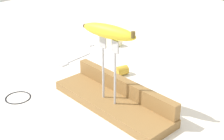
% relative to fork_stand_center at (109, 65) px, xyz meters
% --- Properties ---
extents(ground_plane, '(3.00, 3.00, 0.00)m').
position_rel_fork_stand_center_xyz_m(ground_plane, '(0.00, 0.01, -0.15)').
color(ground_plane, silver).
extents(wooden_board, '(0.43, 0.13, 0.03)m').
position_rel_fork_stand_center_xyz_m(wooden_board, '(0.00, 0.01, -0.13)').
color(wooden_board, olive).
rests_on(wooden_board, ground).
extents(board_backstop, '(0.42, 0.03, 0.05)m').
position_rel_fork_stand_center_xyz_m(board_backstop, '(0.00, 0.06, -0.10)').
color(board_backstop, olive).
rests_on(board_backstop, wooden_board).
extents(fork_stand_center, '(0.08, 0.01, 0.20)m').
position_rel_fork_stand_center_xyz_m(fork_stand_center, '(0.00, 0.00, 0.00)').
color(fork_stand_center, '#B2B2B7').
rests_on(fork_stand_center, wooden_board).
extents(banana_raised_center, '(0.18, 0.08, 0.04)m').
position_rel_fork_stand_center_xyz_m(banana_raised_center, '(-0.00, -0.00, 0.10)').
color(banana_raised_center, yellow).
rests_on(banana_raised_center, fork_stand_center).
extents(fork_fallen_near, '(0.19, 0.06, 0.01)m').
position_rel_fork_stand_center_xyz_m(fork_fallen_near, '(-0.41, 0.29, -0.14)').
color(fork_fallen_near, '#B2B2B7').
rests_on(fork_fallen_near, ground).
extents(fork_fallen_far, '(0.04, 0.17, 0.01)m').
position_rel_fork_stand_center_xyz_m(fork_fallen_far, '(-0.37, 0.12, -0.14)').
color(fork_fallen_far, '#B2B2B7').
rests_on(fork_fallen_far, ground).
extents(banana_chunk_near, '(0.04, 0.04, 0.04)m').
position_rel_fork_stand_center_xyz_m(banana_chunk_near, '(-0.37, 0.38, -0.13)').
color(banana_chunk_near, '#B2C138').
rests_on(banana_chunk_near, ground).
extents(banana_chunk_far, '(0.05, 0.05, 0.04)m').
position_rel_fork_stand_center_xyz_m(banana_chunk_far, '(-0.14, 0.19, -0.13)').
color(banana_chunk_far, gold).
rests_on(banana_chunk_far, ground).
extents(wire_coil, '(0.08, 0.08, 0.00)m').
position_rel_fork_stand_center_xyz_m(wire_coil, '(-0.25, -0.18, -0.15)').
color(wire_coil, black).
rests_on(wire_coil, ground).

